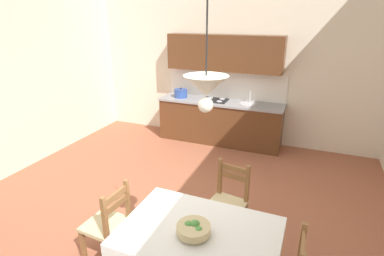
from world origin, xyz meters
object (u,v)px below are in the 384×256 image
(dining_table, at_px, (199,241))
(fruit_bowl, at_px, (194,229))
(dining_chair_kitchen_side, at_px, (227,203))
(kitchen_cabinetry, at_px, (221,103))
(dining_chair_tv_side, at_px, (108,225))
(pendant_lamp, at_px, (206,87))

(dining_table, bearing_deg, fruit_bowl, -111.58)
(dining_table, relative_size, dining_chair_kitchen_side, 1.53)
(kitchen_cabinetry, xyz_separation_m, dining_chair_tv_side, (-0.13, -3.67, -0.41))
(fruit_bowl, xyz_separation_m, pendant_lamp, (0.11, -0.05, 1.27))
(fruit_bowl, bearing_deg, kitchen_cabinetry, 103.46)
(pendant_lamp, bearing_deg, fruit_bowl, 156.55)
(kitchen_cabinetry, distance_m, dining_table, 3.86)
(dining_table, bearing_deg, pendant_lamp, -55.31)
(dining_chair_kitchen_side, distance_m, pendant_lamp, 1.96)
(dining_table, relative_size, pendant_lamp, 1.76)
(dining_chair_kitchen_side, bearing_deg, pendant_lamp, -86.06)
(kitchen_cabinetry, bearing_deg, pendant_lamp, -75.18)
(kitchen_cabinetry, relative_size, dining_chair_kitchen_side, 2.75)
(kitchen_cabinetry, bearing_deg, dining_chair_tv_side, -92.03)
(kitchen_cabinetry, distance_m, fruit_bowl, 3.92)
(dining_table, xyz_separation_m, fruit_bowl, (-0.03, -0.07, 0.18))
(dining_table, bearing_deg, dining_chair_tv_side, 176.21)
(dining_table, height_order, fruit_bowl, fruit_bowl)
(dining_table, distance_m, fruit_bowl, 0.20)
(dining_chair_kitchen_side, relative_size, pendant_lamp, 1.16)
(dining_chair_tv_side, bearing_deg, dining_chair_kitchen_side, 38.84)
(dining_chair_kitchen_side, xyz_separation_m, dining_chair_tv_side, (-1.08, -0.87, 0.00))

